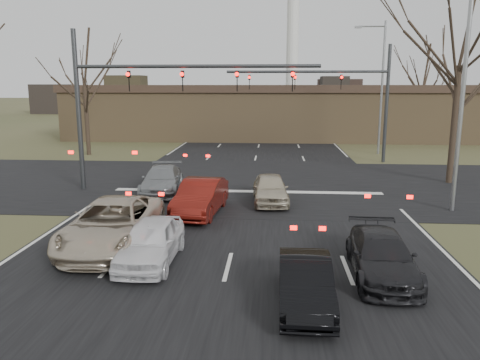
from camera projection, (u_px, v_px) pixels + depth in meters
The scene contains 18 objects.
ground at pixel (216, 316), 10.97m from camera, with size 360.00×360.00×0.00m, color #3E4525.
road_main at pixel (265, 121), 69.60m from camera, with size 14.00×300.00×0.02m, color black.
road_cross at pixel (249, 183), 25.62m from camera, with size 200.00×14.00×0.02m, color black.
building at pixel (281, 111), 47.43m from camera, with size 42.40×10.40×5.30m.
mast_arm_near at pixel (142, 90), 23.03m from camera, with size 12.12×0.24×8.00m.
mast_arm_far at pixel (346, 89), 32.01m from camera, with size 11.12×0.24×8.00m.
streetlight_right_near at pixel (460, 78), 19.00m from camera, with size 2.34×0.25×10.00m.
streetlight_right_far at pixel (380, 81), 35.58m from camera, with size 2.34×0.25×10.00m.
tree_right_near at pixel (464, 14), 24.05m from camera, with size 6.90×6.90×11.50m.
tree_left_far at pixel (83, 57), 34.84m from camera, with size 5.70×5.70×9.50m.
tree_right_far at pixel (425, 67), 42.73m from camera, with size 5.40×5.40×9.00m.
car_silver_suv at pixel (113, 224), 15.51m from camera, with size 2.60×5.63×1.57m, color beige.
car_white_sedan at pixel (151, 241), 14.17m from camera, with size 1.56×3.88×1.32m, color white.
car_black_hatch at pixel (305, 282), 11.39m from camera, with size 1.26×3.61×1.19m, color black.
car_charcoal_sedan at pixel (382, 256), 13.13m from camera, with size 1.69×4.16×1.21m, color black.
car_grey_ahead at pixel (162, 180), 23.35m from camera, with size 1.84×4.53×1.31m, color gray.
car_red_ahead at pixel (200, 197), 19.48m from camera, with size 1.53×4.40×1.45m, color #60130D.
car_silver_ahead at pixel (270, 189), 21.37m from camera, with size 1.55×3.85×1.31m, color #BFB49B.
Camera 1 is at (1.30, -10.04, 5.32)m, focal length 35.00 mm.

